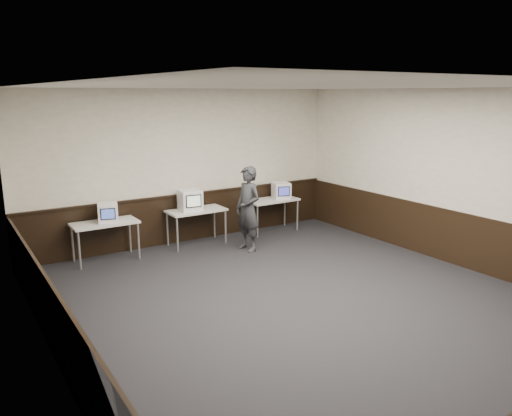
{
  "coord_description": "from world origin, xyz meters",
  "views": [
    {
      "loc": [
        -4.39,
        -5.53,
        3.11
      ],
      "look_at": [
        0.19,
        1.6,
        1.15
      ],
      "focal_mm": 35.0,
      "sensor_mm": 36.0,
      "label": 1
    }
  ],
  "objects_px": {
    "desk_right": "(272,202)",
    "emac_right": "(281,191)",
    "desk_left": "(105,226)",
    "person": "(248,209)",
    "emac_left": "(108,213)",
    "desk_center": "(196,213)",
    "emac_center": "(190,200)"
  },
  "relations": [
    {
      "from": "desk_right",
      "to": "emac_right",
      "type": "height_order",
      "value": "emac_right"
    },
    {
      "from": "desk_left",
      "to": "person",
      "type": "distance_m",
      "value": 2.76
    },
    {
      "from": "person",
      "to": "emac_left",
      "type": "bearing_deg",
      "value": -117.46
    },
    {
      "from": "desk_right",
      "to": "person",
      "type": "relative_size",
      "value": 0.7
    },
    {
      "from": "desk_right",
      "to": "emac_left",
      "type": "height_order",
      "value": "emac_left"
    },
    {
      "from": "desk_center",
      "to": "emac_right",
      "type": "bearing_deg",
      "value": -1.3
    },
    {
      "from": "desk_right",
      "to": "emac_center",
      "type": "relative_size",
      "value": 2.38
    },
    {
      "from": "desk_left",
      "to": "emac_left",
      "type": "relative_size",
      "value": 2.62
    },
    {
      "from": "desk_left",
      "to": "emac_left",
      "type": "distance_m",
      "value": 0.26
    },
    {
      "from": "desk_center",
      "to": "emac_center",
      "type": "relative_size",
      "value": 2.38
    },
    {
      "from": "desk_left",
      "to": "desk_right",
      "type": "relative_size",
      "value": 1.0
    },
    {
      "from": "emac_left",
      "to": "emac_right",
      "type": "distance_m",
      "value": 3.96
    },
    {
      "from": "desk_center",
      "to": "person",
      "type": "distance_m",
      "value": 1.16
    },
    {
      "from": "desk_center",
      "to": "emac_left",
      "type": "bearing_deg",
      "value": -179.19
    },
    {
      "from": "desk_left",
      "to": "desk_center",
      "type": "relative_size",
      "value": 1.0
    },
    {
      "from": "emac_center",
      "to": "person",
      "type": "relative_size",
      "value": 0.3
    },
    {
      "from": "desk_center",
      "to": "desk_right",
      "type": "xyz_separation_m",
      "value": [
        1.9,
        0.0,
        0.0
      ]
    },
    {
      "from": "emac_right",
      "to": "desk_left",
      "type": "bearing_deg",
      "value": -163.09
    },
    {
      "from": "desk_right",
      "to": "emac_left",
      "type": "distance_m",
      "value": 3.74
    },
    {
      "from": "emac_left",
      "to": "emac_center",
      "type": "height_order",
      "value": "emac_center"
    },
    {
      "from": "desk_right",
      "to": "emac_left",
      "type": "relative_size",
      "value": 2.62
    },
    {
      "from": "desk_center",
      "to": "desk_right",
      "type": "bearing_deg",
      "value": 0.0
    },
    {
      "from": "desk_left",
      "to": "desk_center",
      "type": "distance_m",
      "value": 1.9
    },
    {
      "from": "desk_left",
      "to": "desk_center",
      "type": "xyz_separation_m",
      "value": [
        1.9,
        0.0,
        0.0
      ]
    },
    {
      "from": "desk_left",
      "to": "emac_right",
      "type": "distance_m",
      "value": 4.03
    },
    {
      "from": "desk_left",
      "to": "emac_center",
      "type": "xyz_separation_m",
      "value": [
        1.77,
        0.01,
        0.29
      ]
    },
    {
      "from": "desk_center",
      "to": "emac_center",
      "type": "height_order",
      "value": "emac_center"
    },
    {
      "from": "desk_right",
      "to": "person",
      "type": "bearing_deg",
      "value": -142.99
    },
    {
      "from": "emac_center",
      "to": "person",
      "type": "height_order",
      "value": "person"
    },
    {
      "from": "desk_left",
      "to": "emac_right",
      "type": "xyz_separation_m",
      "value": [
        4.03,
        -0.05,
        0.26
      ]
    },
    {
      "from": "desk_center",
      "to": "emac_right",
      "type": "relative_size",
      "value": 2.48
    },
    {
      "from": "emac_right",
      "to": "person",
      "type": "height_order",
      "value": "person"
    }
  ]
}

